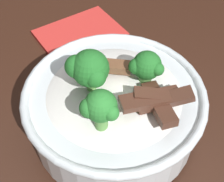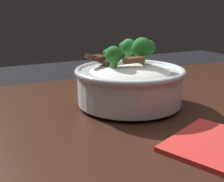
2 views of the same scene
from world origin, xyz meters
name	(u,v)px [view 2 (image 2 of 2)]	position (x,y,z in m)	size (l,w,h in m)	color
dining_table	(163,177)	(0.00, 0.00, 0.66)	(1.32, 0.81, 0.80)	#381E14
rice_bowl	(130,80)	(-0.03, 0.09, 0.86)	(0.25, 0.25, 0.15)	silver
folded_napkin	(212,143)	(-0.02, -0.14, 0.81)	(0.16, 0.12, 0.01)	red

